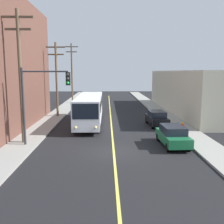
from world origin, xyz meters
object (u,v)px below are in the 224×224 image
(parked_car_green, at_px, (173,135))
(parked_car_black, at_px, (157,118))
(traffic_signal_left_corner, at_px, (43,92))
(fire_hydrant, at_px, (182,126))
(utility_pole_far, at_px, (72,71))
(utility_pole_mid, at_px, (56,76))
(city_bus, at_px, (90,108))
(utility_pole_near, at_px, (20,71))

(parked_car_green, bearing_deg, parked_car_black, 88.37)
(traffic_signal_left_corner, bearing_deg, parked_car_green, -0.69)
(traffic_signal_left_corner, height_order, fire_hydrant, traffic_signal_left_corner)
(utility_pole_far, xyz_separation_m, traffic_signal_left_corner, (1.49, -28.50, -1.74))
(parked_car_black, xyz_separation_m, utility_pole_mid, (-11.85, 5.81, 4.46))
(parked_car_green, bearing_deg, utility_pole_mid, 130.36)
(parked_car_green, height_order, parked_car_black, same)
(utility_pole_far, relative_size, fire_hydrant, 12.82)
(city_bus, distance_m, parked_car_black, 7.48)
(city_bus, height_order, utility_pole_mid, utility_pole_mid)
(parked_car_green, distance_m, utility_pole_mid, 18.49)
(parked_car_black, relative_size, fire_hydrant, 5.31)
(utility_pole_mid, xyz_separation_m, traffic_signal_left_corner, (1.49, -13.55, -1.00))
(utility_pole_mid, height_order, fire_hydrant, utility_pole_mid)
(utility_pole_near, height_order, utility_pole_far, utility_pole_far)
(utility_pole_near, distance_m, utility_pole_mid, 12.90)
(parked_car_green, bearing_deg, fire_hydrant, 65.70)
(utility_pole_near, relative_size, utility_pole_mid, 1.11)
(utility_pole_near, xyz_separation_m, traffic_signal_left_corner, (1.86, -0.67, -1.55))
(fire_hydrant, bearing_deg, parked_car_black, 121.30)
(utility_pole_mid, height_order, utility_pole_far, utility_pole_far)
(parked_car_green, relative_size, utility_pole_mid, 0.48)
(parked_car_green, relative_size, parked_car_black, 1.00)
(parked_car_black, bearing_deg, parked_car_green, -91.63)
(utility_pole_far, bearing_deg, utility_pole_near, -90.77)
(utility_pole_mid, bearing_deg, utility_pole_far, 89.98)
(parked_car_green, bearing_deg, traffic_signal_left_corner, 179.31)
(utility_pole_mid, distance_m, fire_hydrant, 17.08)
(city_bus, bearing_deg, parked_car_green, -50.95)
(city_bus, height_order, fire_hydrant, city_bus)
(utility_pole_mid, bearing_deg, parked_car_green, -49.64)
(city_bus, relative_size, utility_pole_near, 1.17)
(utility_pole_near, distance_m, traffic_signal_left_corner, 2.52)
(parked_car_green, xyz_separation_m, traffic_signal_left_corner, (-10.13, 0.12, 3.46))
(parked_car_black, height_order, utility_pole_near, utility_pole_near)
(fire_hydrant, bearing_deg, city_bus, 156.30)
(traffic_signal_left_corner, bearing_deg, city_bus, 70.91)
(utility_pole_near, xyz_separation_m, utility_pole_mid, (0.37, 12.88, -0.55))
(traffic_signal_left_corner, bearing_deg, fire_hydrant, 20.57)
(city_bus, relative_size, parked_car_green, 2.72)
(parked_car_black, relative_size, traffic_signal_left_corner, 0.74)
(city_bus, xyz_separation_m, utility_pole_mid, (-4.49, 4.89, 3.49))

